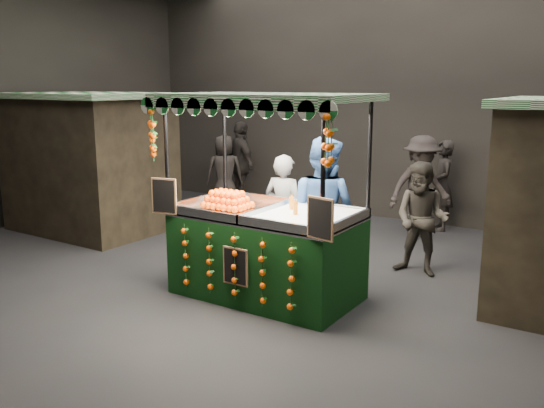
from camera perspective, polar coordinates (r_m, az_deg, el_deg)
The scene contains 13 objects.
ground at distance 8.17m, azimuth -2.44°, elevation -8.02°, with size 12.00×12.00×0.00m, color black.
market_hall at distance 7.71m, azimuth -2.67°, elevation 16.34°, with size 12.10×10.10×5.05m.
neighbour_stall_left at distance 11.56m, azimuth -17.53°, elevation 4.01°, with size 3.00×2.20×2.60m.
juice_stall at distance 7.52m, azimuth -0.65°, elevation -3.21°, with size 2.73×1.61×2.65m.
vendor_grey at distance 8.68m, azimuth 1.17°, elevation -0.81°, with size 0.66×0.46×1.75m.
vendor_blue at distance 7.96m, azimuth 4.97°, elevation -0.83°, with size 1.05×0.85×2.07m.
shopper_0 at distance 11.77m, azimuth -11.52°, elevation 2.44°, with size 0.69×0.49×1.80m.
shopper_1 at distance 8.68m, azimuth 14.55°, elevation -1.44°, with size 0.82×0.64×1.68m.
shopper_2 at distance 13.08m, azimuth -3.05°, elevation 3.90°, with size 1.23×0.96×1.94m.
shopper_3 at distance 10.71m, azimuth 14.42°, elevation 1.58°, with size 1.32×1.37×1.87m.
shopper_4 at distance 12.79m, azimuth -4.70°, elevation 3.10°, with size 0.97×0.94×1.68m.
shopper_5 at distance 9.34m, azimuth 24.40°, elevation -0.66°, with size 0.77×1.77×1.85m.
shopper_6 at distance 11.46m, azimuth 16.43°, elevation 1.76°, with size 0.68×0.75×1.73m.
Camera 1 is at (4.50, -6.23, 2.78)m, focal length 38.19 mm.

